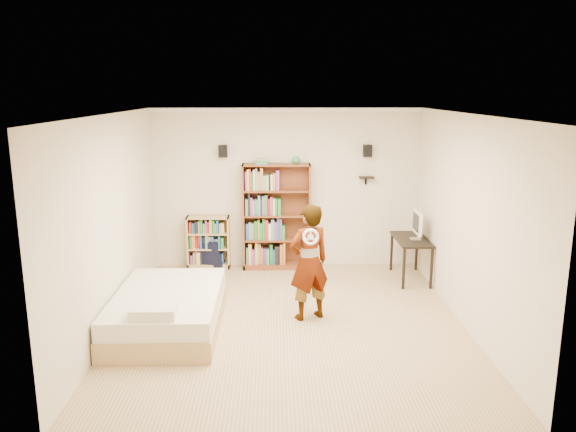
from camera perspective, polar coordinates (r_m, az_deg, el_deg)
name	(u,v)px	position (r m, az deg, el deg)	size (l,w,h in m)	color
ground	(290,322)	(7.52, 0.25, -10.72)	(4.50, 5.00, 0.01)	tan
room_shell	(291,190)	(7.01, 0.26, 2.62)	(4.52, 5.02, 2.71)	beige
crown_molding	(291,117)	(6.91, 0.27, 10.06)	(4.50, 5.00, 0.06)	white
speaker_left	(223,151)	(9.39, -6.62, 6.57)	(0.14, 0.12, 0.20)	black
speaker_right	(368,151)	(9.48, 8.08, 6.58)	(0.14, 0.12, 0.20)	black
wall_shelf	(367,177)	(9.54, 7.99, 3.90)	(0.25, 0.16, 0.03)	black
tall_bookshelf	(276,217)	(9.47, -1.18, -0.08)	(1.13, 0.33, 1.79)	brown
low_bookshelf	(209,242)	(9.67, -8.07, -2.65)	(0.72, 0.27, 0.90)	tan
computer_desk	(411,259)	(9.25, 12.34, -4.26)	(0.50, 0.99, 0.68)	black
imac	(416,225)	(9.06, 12.87, -0.94)	(0.09, 0.45, 0.45)	white
daybed	(168,306)	(7.40, -12.11, -8.90)	(1.32, 2.03, 0.60)	silver
person	(309,262)	(7.39, 2.14, -4.72)	(0.57, 0.37, 1.56)	black
wii_wheel	(311,237)	(6.99, 2.32, -2.14)	(0.21, 0.21, 0.04)	white
navy_bag	(212,254)	(9.69, -7.71, -3.89)	(0.36, 0.23, 0.48)	black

